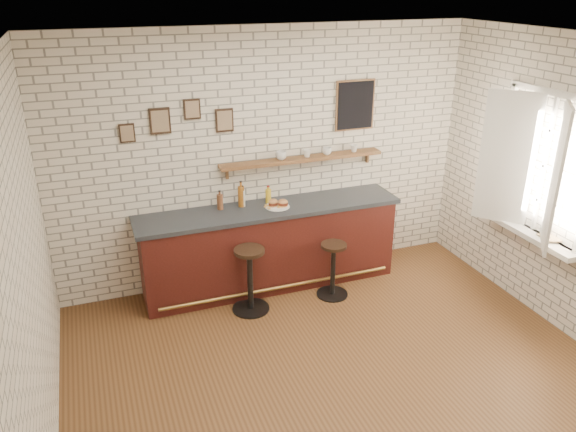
% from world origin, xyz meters
% --- Properties ---
extents(ground, '(5.00, 5.00, 0.00)m').
position_xyz_m(ground, '(0.00, 0.00, 0.00)').
color(ground, brown).
rests_on(ground, ground).
extents(bar_counter, '(3.10, 0.65, 1.01)m').
position_xyz_m(bar_counter, '(-0.08, 1.70, 0.51)').
color(bar_counter, '#471713').
rests_on(bar_counter, ground).
extents(sandwich_plate, '(0.28, 0.28, 0.01)m').
position_xyz_m(sandwich_plate, '(0.00, 1.68, 1.02)').
color(sandwich_plate, white).
rests_on(sandwich_plate, bar_counter).
extents(ciabatta_sandwich, '(0.26, 0.19, 0.08)m').
position_xyz_m(ciabatta_sandwich, '(0.02, 1.68, 1.06)').
color(ciabatta_sandwich, tan).
rests_on(ciabatta_sandwich, sandwich_plate).
extents(potato_chips, '(0.26, 0.17, 0.00)m').
position_xyz_m(potato_chips, '(-0.01, 1.67, 1.02)').
color(potato_chips, '#E3AD50').
rests_on(potato_chips, sandwich_plate).
extents(bitters_bottle_brown, '(0.07, 0.07, 0.23)m').
position_xyz_m(bitters_bottle_brown, '(-0.63, 1.84, 1.10)').
color(bitters_bottle_brown, brown).
rests_on(bitters_bottle_brown, bar_counter).
extents(bitters_bottle_white, '(0.07, 0.07, 0.25)m').
position_xyz_m(bitters_bottle_white, '(-0.36, 1.84, 1.11)').
color(bitters_bottle_white, white).
rests_on(bitters_bottle_white, bar_counter).
extents(bitters_bottle_amber, '(0.07, 0.07, 0.31)m').
position_xyz_m(bitters_bottle_amber, '(-0.38, 1.84, 1.14)').
color(bitters_bottle_amber, '#905117').
rests_on(bitters_bottle_amber, bar_counter).
extents(condiment_bottle_yellow, '(0.07, 0.07, 0.21)m').
position_xyz_m(condiment_bottle_yellow, '(-0.05, 1.84, 1.10)').
color(condiment_bottle_yellow, gold).
rests_on(condiment_bottle_yellow, bar_counter).
extents(bar_stool_left, '(0.44, 0.44, 0.76)m').
position_xyz_m(bar_stool_left, '(-0.47, 1.23, 0.41)').
color(bar_stool_left, black).
rests_on(bar_stool_left, ground).
extents(bar_stool_right, '(0.37, 0.37, 0.66)m').
position_xyz_m(bar_stool_right, '(0.52, 1.20, 0.36)').
color(bar_stool_right, black).
rests_on(bar_stool_right, ground).
extents(wall_shelf, '(2.00, 0.18, 0.18)m').
position_xyz_m(wall_shelf, '(0.40, 1.90, 1.48)').
color(wall_shelf, brown).
rests_on(wall_shelf, ground).
extents(shelf_cup_a, '(0.17, 0.17, 0.10)m').
position_xyz_m(shelf_cup_a, '(0.13, 1.90, 1.55)').
color(shelf_cup_a, white).
rests_on(shelf_cup_a, wall_shelf).
extents(shelf_cup_b, '(0.13, 0.13, 0.09)m').
position_xyz_m(shelf_cup_b, '(0.46, 1.90, 1.54)').
color(shelf_cup_b, white).
rests_on(shelf_cup_b, wall_shelf).
extents(shelf_cup_c, '(0.14, 0.14, 0.09)m').
position_xyz_m(shelf_cup_c, '(0.72, 1.90, 1.54)').
color(shelf_cup_c, white).
rests_on(shelf_cup_c, wall_shelf).
extents(shelf_cup_d, '(0.11, 0.11, 0.08)m').
position_xyz_m(shelf_cup_d, '(1.07, 1.90, 1.54)').
color(shelf_cup_d, white).
rests_on(shelf_cup_d, wall_shelf).
extents(back_wall_decor, '(2.96, 0.02, 0.56)m').
position_xyz_m(back_wall_decor, '(0.23, 1.98, 2.05)').
color(back_wall_decor, black).
rests_on(back_wall_decor, ground).
extents(window_sill, '(0.20, 1.35, 0.06)m').
position_xyz_m(window_sill, '(2.40, 0.30, 0.90)').
color(window_sill, white).
rests_on(window_sill, ground).
extents(casement_window, '(0.40, 1.30, 1.56)m').
position_xyz_m(casement_window, '(2.36, 0.30, 1.65)').
color(casement_window, white).
rests_on(casement_window, ground).
extents(book_lower, '(0.17, 0.22, 0.02)m').
position_xyz_m(book_lower, '(2.38, 0.07, 0.94)').
color(book_lower, tan).
rests_on(book_lower, window_sill).
extents(book_upper, '(0.22, 0.25, 0.02)m').
position_xyz_m(book_upper, '(2.38, 0.05, 0.96)').
color(book_upper, tan).
rests_on(book_upper, book_lower).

